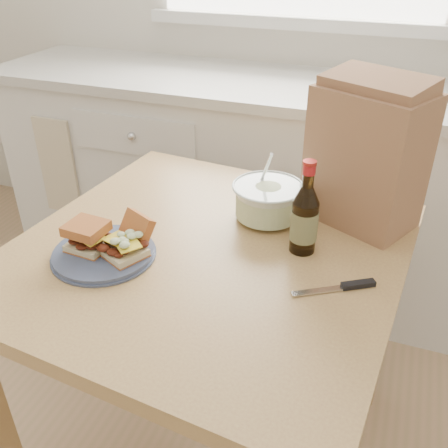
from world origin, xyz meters
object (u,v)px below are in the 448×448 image
(plate, at_px, (104,253))
(coleslaw_bowl, at_px, (268,202))
(dining_table, at_px, (208,284))
(paper_bag, at_px, (366,159))
(beer_bottle, at_px, (305,218))

(plate, bearing_deg, coleslaw_bowl, 44.43)
(dining_table, bearing_deg, coleslaw_bowl, 67.92)
(plate, relative_size, coleslaw_bowl, 1.26)
(plate, bearing_deg, paper_bag, 35.90)
(dining_table, bearing_deg, plate, -145.72)
(plate, distance_m, paper_bag, 0.71)
(coleslaw_bowl, relative_size, beer_bottle, 0.81)
(dining_table, xyz_separation_m, plate, (-0.22, -0.12, 0.12))
(plate, xyz_separation_m, paper_bag, (0.56, 0.40, 0.17))
(coleslaw_bowl, bearing_deg, plate, -135.57)
(dining_table, bearing_deg, beer_bottle, 23.41)
(coleslaw_bowl, bearing_deg, paper_bag, 20.33)
(dining_table, relative_size, plate, 4.15)
(coleslaw_bowl, bearing_deg, beer_bottle, -43.64)
(plate, distance_m, beer_bottle, 0.50)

